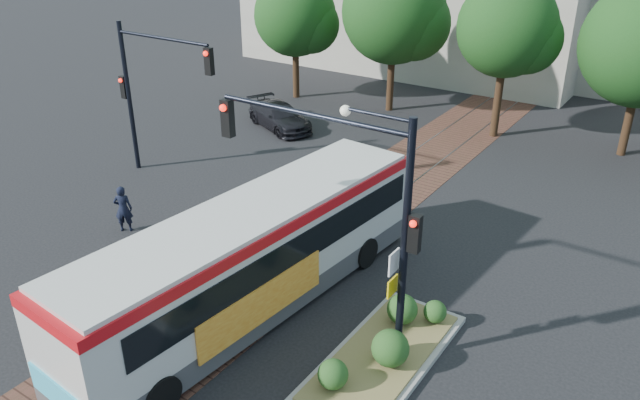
{
  "coord_description": "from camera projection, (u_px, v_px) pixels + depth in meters",
  "views": [
    {
      "loc": [
        10.18,
        -11.77,
        10.18
      ],
      "look_at": [
        0.38,
        2.89,
        1.6
      ],
      "focal_mm": 35.0,
      "sensor_mm": 36.0,
      "label": 1
    }
  ],
  "objects": [
    {
      "name": "ground",
      "position": [
        255.0,
        281.0,
        18.34
      ],
      "size": [
        120.0,
        120.0,
        0.0
      ],
      "primitive_type": "plane",
      "color": "black",
      "rests_on": "ground"
    },
    {
      "name": "trackbed",
      "position": [
        329.0,
        227.0,
        21.32
      ],
      "size": [
        3.6,
        40.0,
        0.02
      ],
      "color": "brown",
      "rests_on": "ground"
    },
    {
      "name": "tree_row",
      "position": [
        503.0,
        30.0,
        27.88
      ],
      "size": [
        26.4,
        5.6,
        7.67
      ],
      "color": "#382314",
      "rests_on": "ground"
    },
    {
      "name": "warehouses",
      "position": [
        541.0,
        12.0,
        38.42
      ],
      "size": [
        40.0,
        13.0,
        8.0
      ],
      "color": "#ADA899",
      "rests_on": "ground"
    },
    {
      "name": "city_bus",
      "position": [
        255.0,
        253.0,
        16.48
      ],
      "size": [
        3.41,
        11.63,
        3.07
      ],
      "rotation": [
        0.0,
        0.0,
        -0.09
      ],
      "color": "#444446",
      "rests_on": "ground"
    },
    {
      "name": "traffic_island",
      "position": [
        385.0,
        348.0,
        15.11
      ],
      "size": [
        2.2,
        5.2,
        1.13
      ],
      "color": "gray",
      "rests_on": "ground"
    },
    {
      "name": "signal_pole_main",
      "position": [
        357.0,
        195.0,
        13.98
      ],
      "size": [
        5.49,
        0.46,
        6.0
      ],
      "color": "black",
      "rests_on": "ground"
    },
    {
      "name": "signal_pole_left",
      "position": [
        146.0,
        81.0,
        23.81
      ],
      "size": [
        4.99,
        0.34,
        6.0
      ],
      "color": "black",
      "rests_on": "ground"
    },
    {
      "name": "officer",
      "position": [
        123.0,
        209.0,
        20.79
      ],
      "size": [
        0.71,
        0.67,
        1.64
      ],
      "primitive_type": "imported",
      "rotation": [
        0.0,
        0.0,
        3.79
      ],
      "color": "black",
      "rests_on": "ground"
    },
    {
      "name": "parked_car",
      "position": [
        279.0,
        116.0,
        30.28
      ],
      "size": [
        4.55,
        3.28,
        1.22
      ],
      "primitive_type": "imported",
      "rotation": [
        0.0,
        0.0,
        1.15
      ],
      "color": "black",
      "rests_on": "ground"
    }
  ]
}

